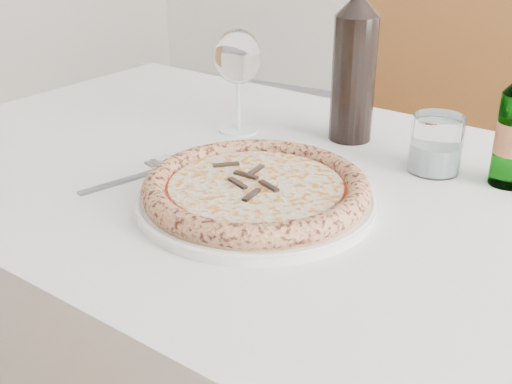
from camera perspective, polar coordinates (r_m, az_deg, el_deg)
dining_table at (r=1.04m, az=2.67°, el=-3.50°), size 1.51×1.01×0.76m
chair_far at (r=1.76m, az=14.59°, el=3.39°), size 0.50×0.50×0.93m
plate at (r=0.91m, az=-0.00°, el=-0.64°), size 0.34×0.34×0.02m
pizza at (r=0.90m, az=-0.00°, el=0.37°), size 0.32×0.32×0.03m
fork at (r=1.02m, az=-11.06°, el=1.43°), size 0.06×0.19×0.00m
wine_glass at (r=1.17m, az=-1.62°, el=11.73°), size 0.09×0.09×0.19m
tumbler at (r=1.05m, az=15.68°, el=3.82°), size 0.08×0.08×0.09m
wine_bottle at (r=1.14m, az=8.71°, el=11.01°), size 0.08×0.08×0.31m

